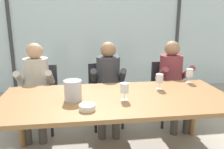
# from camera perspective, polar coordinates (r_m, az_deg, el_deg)

# --- Properties ---
(ground) EXTENTS (14.00, 14.00, 0.00)m
(ground) POSITION_cam_1_polar(r_m,az_deg,el_deg) (3.57, -1.41, -11.11)
(ground) COLOR #9E9384
(window_glass_panel) EXTENTS (7.56, 0.03, 2.60)m
(window_glass_panel) POSITION_cam_1_polar(r_m,az_deg,el_deg) (4.81, -3.61, 11.58)
(window_glass_panel) COLOR silver
(window_glass_panel) RESTS_ON ground
(window_mullion_left) EXTENTS (0.06, 0.06, 2.60)m
(window_mullion_left) POSITION_cam_1_polar(r_m,az_deg,el_deg) (4.97, -23.93, 10.48)
(window_mullion_left) COLOR #38383D
(window_mullion_left) RESTS_ON ground
(window_mullion_right) EXTENTS (0.06, 0.06, 2.60)m
(window_mullion_right) POSITION_cam_1_polar(r_m,az_deg,el_deg) (5.19, 15.86, 11.28)
(window_mullion_right) COLOR #38383D
(window_mullion_right) RESTS_ON ground
(hillside_vineyard) EXTENTS (13.56, 2.40, 1.41)m
(hillside_vineyard) POSITION_cam_1_polar(r_m,az_deg,el_deg) (8.66, -5.39, 8.88)
(hillside_vineyard) COLOR #568942
(hillside_vineyard) RESTS_ON ground
(dining_table) EXTENTS (2.36, 1.03, 0.73)m
(dining_table) POSITION_cam_1_polar(r_m,az_deg,el_deg) (2.39, 1.12, -7.06)
(dining_table) COLOR olive
(dining_table) RESTS_ON ground
(chair_near_curtain) EXTENTS (0.48, 0.48, 0.87)m
(chair_near_curtain) POSITION_cam_1_polar(r_m,az_deg,el_deg) (3.33, -17.10, -4.24)
(chair_near_curtain) COLOR #232328
(chair_near_curtain) RESTS_ON ground
(chair_left_of_center) EXTENTS (0.49, 0.49, 0.87)m
(chair_left_of_center) POSITION_cam_1_polar(r_m,az_deg,el_deg) (3.32, -1.89, -3.61)
(chair_left_of_center) COLOR #232328
(chair_left_of_center) RESTS_ON ground
(chair_center) EXTENTS (0.49, 0.49, 0.87)m
(chair_center) POSITION_cam_1_polar(r_m,az_deg,el_deg) (3.53, 13.42, -2.94)
(chair_center) COLOR #232328
(chair_center) RESTS_ON ground
(person_beige_jumper) EXTENTS (0.46, 0.61, 1.19)m
(person_beige_jumper) POSITION_cam_1_polar(r_m,az_deg,el_deg) (3.17, -18.21, -2.02)
(person_beige_jumper) COLOR #B7AD9E
(person_beige_jumper) RESTS_ON ground
(person_charcoal_jacket) EXTENTS (0.49, 0.63, 1.19)m
(person_charcoal_jacket) POSITION_cam_1_polar(r_m,az_deg,el_deg) (3.13, -0.91, -1.47)
(person_charcoal_jacket) COLOR #38383D
(person_charcoal_jacket) RESTS_ON ground
(person_maroon_top) EXTENTS (0.47, 0.62, 1.19)m
(person_maroon_top) POSITION_cam_1_polar(r_m,az_deg,el_deg) (3.35, 14.74, -0.85)
(person_maroon_top) COLOR brown
(person_maroon_top) RESTS_ON ground
(ice_bucket_primary) EXTENTS (0.18, 0.18, 0.20)m
(ice_bucket_primary) POSITION_cam_1_polar(r_m,az_deg,el_deg) (2.30, -9.62, -3.75)
(ice_bucket_primary) COLOR #B7B7BC
(ice_bucket_primary) RESTS_ON dining_table
(tasting_bowl) EXTENTS (0.15, 0.15, 0.05)m
(tasting_bowl) POSITION_cam_1_polar(r_m,az_deg,el_deg) (2.07, -6.13, -8.03)
(tasting_bowl) COLOR silver
(tasting_bowl) RESTS_ON dining_table
(wine_glass_by_left_taster) EXTENTS (0.08, 0.08, 0.17)m
(wine_glass_by_left_taster) POSITION_cam_1_polar(r_m,az_deg,el_deg) (2.26, 3.10, -3.51)
(wine_glass_by_left_taster) COLOR silver
(wine_glass_by_left_taster) RESTS_ON dining_table
(wine_glass_near_bucket) EXTENTS (0.08, 0.08, 0.17)m
(wine_glass_near_bucket) POSITION_cam_1_polar(r_m,az_deg,el_deg) (2.65, 11.62, -1.09)
(wine_glass_near_bucket) COLOR silver
(wine_glass_near_bucket) RESTS_ON dining_table
(wine_glass_center_pour) EXTENTS (0.08, 0.08, 0.17)m
(wine_glass_center_pour) POSITION_cam_1_polar(r_m,az_deg,el_deg) (2.99, 18.54, 0.35)
(wine_glass_center_pour) COLOR silver
(wine_glass_center_pour) RESTS_ON dining_table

